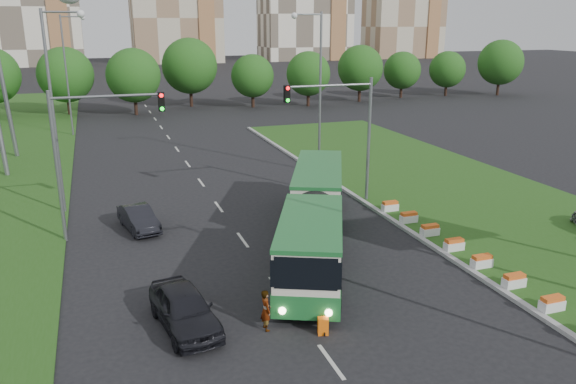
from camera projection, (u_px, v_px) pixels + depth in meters
name	position (u px, v px, depth m)	size (l,w,h in m)	color
ground	(339.00, 278.00, 25.73)	(360.00, 360.00, 0.00)	black
grass_median	(470.00, 199.00, 37.01)	(14.00, 60.00, 0.15)	#244F16
median_kerb	(376.00, 210.00, 34.83)	(0.30, 60.00, 0.18)	#9B9B9B
lane_markings	(196.00, 176.00, 42.88)	(0.20, 100.00, 0.01)	beige
flower_planters	(467.00, 252.00, 27.42)	(1.10, 15.90, 0.60)	white
traffic_mast_median	(346.00, 122.00, 34.72)	(5.76, 0.32, 8.00)	slate
traffic_mast_left	(88.00, 141.00, 29.07)	(5.76, 0.32, 8.00)	slate
street_lamps	(223.00, 118.00, 32.10)	(36.00, 60.00, 12.00)	slate
tree_line	(243.00, 74.00, 77.31)	(120.00, 8.00, 9.00)	#1C5416
articulated_bus	(309.00, 215.00, 28.97)	(2.66, 17.04, 2.81)	silver
car_left_near	(184.00, 309.00, 21.34)	(1.87, 4.65, 1.58)	black
car_left_far	(139.00, 218.00, 31.56)	(1.41, 4.04, 1.33)	black
pedestrian	(266.00, 310.00, 21.17)	(0.60, 0.39, 1.64)	gray
shopping_trolley	(323.00, 326.00, 21.00)	(0.39, 0.41, 0.66)	orange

